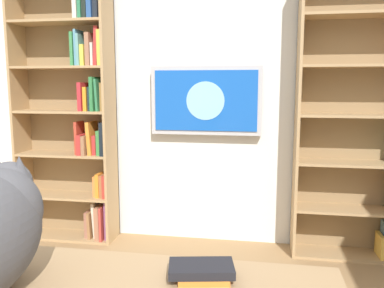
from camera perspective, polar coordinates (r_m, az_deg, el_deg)
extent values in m
cube|color=silver|center=(3.39, 2.07, 8.71)|extent=(4.52, 0.06, 2.70)
cube|color=tan|center=(3.19, 14.71, 4.02)|extent=(0.02, 0.28, 2.21)
cube|color=#93754E|center=(3.39, 22.28, 3.92)|extent=(0.94, 0.01, 2.21)
cube|color=tan|center=(3.51, 21.74, -14.33)|extent=(0.90, 0.27, 0.02)
cube|color=tan|center=(3.39, 22.08, -8.63)|extent=(0.90, 0.27, 0.02)
cube|color=tan|center=(3.31, 22.42, -2.57)|extent=(0.90, 0.27, 0.02)
cube|color=tan|center=(3.26, 22.78, 3.74)|extent=(0.90, 0.27, 0.02)
cube|color=tan|center=(3.26, 23.15, 10.14)|extent=(0.90, 0.27, 0.02)
cube|color=tan|center=(3.29, 23.53, 16.48)|extent=(0.90, 0.27, 0.02)
cube|color=#ECB747|center=(3.51, 25.07, -12.86)|extent=(0.03, 0.19, 0.17)
cube|color=tan|center=(3.41, -11.59, 4.45)|extent=(0.02, 0.28, 2.21)
cube|color=tan|center=(3.78, -23.13, 4.32)|extent=(0.02, 0.28, 2.21)
cube|color=#93754E|center=(3.70, -16.71, 4.56)|extent=(0.83, 0.01, 2.21)
cube|color=tan|center=(3.81, -16.91, -12.28)|extent=(0.79, 0.27, 0.02)
cube|color=tan|center=(3.70, -17.15, -6.96)|extent=(0.79, 0.27, 0.02)
cube|color=tan|center=(3.62, -17.40, -1.37)|extent=(0.79, 0.27, 0.02)
cube|color=tan|center=(3.58, -17.66, 4.41)|extent=(0.79, 0.27, 0.02)
cube|color=tan|center=(3.57, -17.92, 10.26)|extent=(0.79, 0.27, 0.02)
cube|color=tan|center=(3.61, -18.19, 16.06)|extent=(0.79, 0.27, 0.02)
cube|color=#844B78|center=(3.60, -11.67, -10.34)|extent=(0.02, 0.18, 0.33)
cube|color=#B83E34|center=(3.61, -12.23, -10.65)|extent=(0.02, 0.23, 0.29)
cube|color=#A16A4D|center=(3.64, -12.73, -10.57)|extent=(0.04, 0.23, 0.29)
cube|color=beige|center=(3.66, -13.35, -10.32)|extent=(0.05, 0.14, 0.31)
cube|color=#96673E|center=(3.66, -14.01, -10.93)|extent=(0.03, 0.16, 0.23)
cube|color=#9A634E|center=(3.69, -14.33, -10.82)|extent=(0.03, 0.15, 0.22)
cube|color=#B23529|center=(3.51, -11.91, -5.75)|extent=(0.03, 0.17, 0.19)
cube|color=#A15F36|center=(3.54, -12.37, -5.71)|extent=(0.03, 0.16, 0.19)
cube|color=orange|center=(3.53, -12.96, -5.67)|extent=(0.03, 0.13, 0.20)
cube|color=orange|center=(3.57, -13.35, -5.75)|extent=(0.02, 0.12, 0.18)
cube|color=black|center=(3.44, -12.09, 0.82)|extent=(0.03, 0.23, 0.27)
cube|color=#3D8640|center=(3.47, -12.61, 0.27)|extent=(0.04, 0.18, 0.20)
cube|color=#B32E2D|center=(3.48, -13.33, -0.08)|extent=(0.03, 0.14, 0.16)
cube|color=orange|center=(3.49, -13.90, 0.87)|extent=(0.04, 0.20, 0.28)
cube|color=#936546|center=(3.50, -14.50, -0.06)|extent=(0.03, 0.23, 0.16)
cube|color=#B52E2B|center=(3.53, -15.05, 0.03)|extent=(0.04, 0.23, 0.17)
cube|color=#B83D2A|center=(3.54, -15.66, 0.90)|extent=(0.02, 0.16, 0.27)
cube|color=#9E703B|center=(3.41, -12.31, 6.53)|extent=(0.04, 0.13, 0.23)
cube|color=#337E4E|center=(3.44, -12.84, 6.79)|extent=(0.03, 0.21, 0.26)
cube|color=#2E773E|center=(3.44, -13.39, 6.91)|extent=(0.03, 0.23, 0.28)
cube|color=#1A292F|center=(3.45, -13.91, 6.23)|extent=(0.02, 0.16, 0.20)
cube|color=orange|center=(3.47, -14.42, 6.22)|extent=(0.03, 0.18, 0.20)
cube|color=red|center=(3.50, -15.00, 6.51)|extent=(0.03, 0.21, 0.23)
cube|color=gold|center=(3.43, -12.45, 13.07)|extent=(0.03, 0.20, 0.28)
cube|color=#B32F2E|center=(3.43, -13.20, 13.30)|extent=(0.05, 0.12, 0.31)
cube|color=beige|center=(3.45, -13.64, 12.20)|extent=(0.02, 0.14, 0.18)
cube|color=#9E6A4F|center=(3.45, -14.27, 12.83)|extent=(0.04, 0.13, 0.26)
cube|color=yellow|center=(3.47, -14.89, 12.01)|extent=(0.03, 0.15, 0.17)
cube|color=#609B9C|center=(3.50, -15.26, 12.65)|extent=(0.02, 0.21, 0.25)
cube|color=#5A94B3|center=(3.51, -15.74, 12.93)|extent=(0.02, 0.15, 0.29)
cube|color=#388648|center=(3.51, -16.26, 12.74)|extent=(0.02, 0.15, 0.27)
cube|color=beige|center=(3.48, -12.49, 19.05)|extent=(0.03, 0.13, 0.28)
cube|color=#1D242C|center=(3.47, -13.22, 18.54)|extent=(0.04, 0.13, 0.21)
cube|color=#2A5291|center=(3.51, -13.80, 18.62)|extent=(0.04, 0.21, 0.24)
cube|color=black|center=(3.53, -14.50, 19.08)|extent=(0.04, 0.20, 0.31)
cube|color=#2D794F|center=(3.54, -15.06, 18.72)|extent=(0.03, 0.21, 0.27)
cube|color=silver|center=(3.56, -15.63, 18.58)|extent=(0.03, 0.22, 0.26)
cube|color=#B7B7BC|center=(3.31, 2.00, 6.16)|extent=(0.91, 0.06, 0.56)
cube|color=blue|center=(3.28, 1.92, 6.14)|extent=(0.84, 0.01, 0.49)
cylinder|color=#8CCCEA|center=(3.27, 1.90, 6.13)|extent=(0.31, 0.00, 0.31)
sphere|color=#4C4C51|center=(1.29, -24.44, -5.15)|extent=(0.13, 0.13, 0.13)
cone|color=#4C4C51|center=(1.26, -23.22, -3.11)|extent=(0.06, 0.06, 0.07)
cone|color=beige|center=(1.26, -23.36, -3.39)|extent=(0.03, 0.03, 0.05)
cube|color=orange|center=(1.22, 1.62, -18.15)|extent=(0.16, 0.13, 0.02)
cube|color=black|center=(1.22, 1.33, -17.21)|extent=(0.20, 0.14, 0.03)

